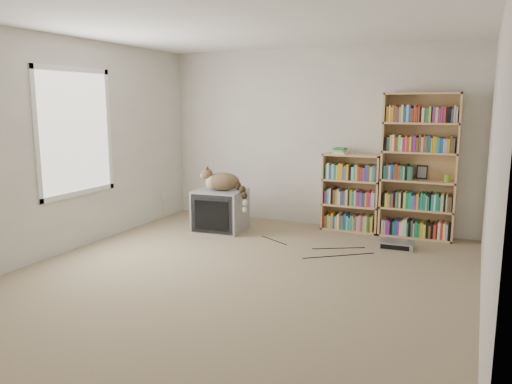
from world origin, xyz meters
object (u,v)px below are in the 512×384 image
at_px(bookcase_tall, 419,170).
at_px(bookcase_short, 351,195).
at_px(crt_tv, 221,210).
at_px(cat, 226,184).
at_px(dvd_player, 397,245).

distance_m(bookcase_tall, bookcase_short, 0.96).
bearing_deg(bookcase_short, crt_tv, -155.42).
bearing_deg(bookcase_tall, crt_tv, -163.35).
bearing_deg(bookcase_tall, cat, -161.79).
distance_m(bookcase_short, dvd_player, 1.08).
bearing_deg(dvd_player, bookcase_short, 136.24).
distance_m(crt_tv, bookcase_short, 1.82).
xyz_separation_m(bookcase_tall, bookcase_short, (-0.87, -0.00, -0.40)).
xyz_separation_m(cat, bookcase_tall, (2.40, 0.79, 0.23)).
height_order(crt_tv, dvd_player, crt_tv).
relative_size(bookcase_short, dvd_player, 2.72).
height_order(crt_tv, bookcase_tall, bookcase_tall).
height_order(bookcase_tall, dvd_player, bookcase_tall).
distance_m(cat, bookcase_short, 1.73).
bearing_deg(bookcase_tall, dvd_player, -101.89).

